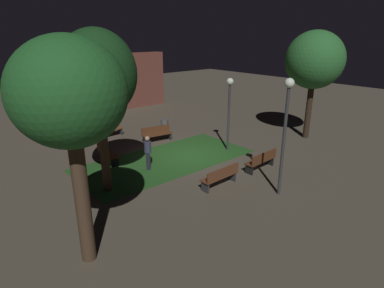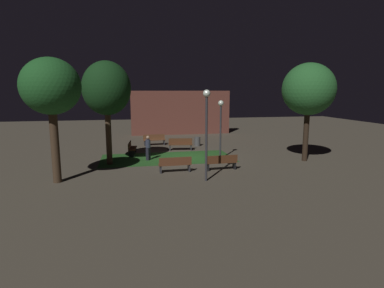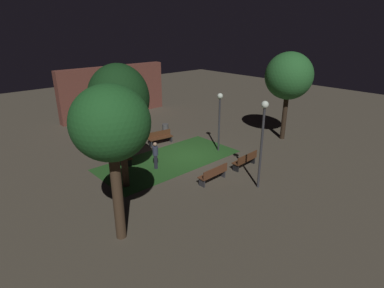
% 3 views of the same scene
% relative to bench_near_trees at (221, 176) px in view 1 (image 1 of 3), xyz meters
% --- Properties ---
extents(ground_plane, '(60.00, 60.00, 0.00)m').
position_rel_bench_near_trees_xyz_m(ground_plane, '(1.33, 3.52, -0.48)').
color(ground_plane, '#4C4438').
extents(grass_lawn, '(8.75, 4.10, 0.01)m').
position_rel_bench_near_trees_xyz_m(grass_lawn, '(0.03, 3.82, -0.48)').
color(grass_lawn, '#23511E').
rests_on(grass_lawn, ground).
extents(bench_near_trees, '(1.81, 0.52, 0.88)m').
position_rel_bench_near_trees_xyz_m(bench_near_trees, '(0.00, 0.00, 0.00)').
color(bench_near_trees, brown).
rests_on(bench_near_trees, ground).
extents(bench_front_left, '(1.82, 0.55, 0.88)m').
position_rel_bench_near_trees_xyz_m(bench_front_left, '(2.67, 0.00, 0.00)').
color(bench_front_left, '#512D19').
rests_on(bench_front_left, ground).
extents(bench_by_lamp, '(1.85, 0.73, 0.88)m').
position_rel_bench_near_trees_xyz_m(bench_by_lamp, '(1.37, 6.54, 0.00)').
color(bench_by_lamp, '#512D19').
rests_on(bench_by_lamp, ground).
extents(bench_front_right, '(1.84, 0.64, 0.88)m').
position_rel_bench_near_trees_xyz_m(bench_front_right, '(-0.41, 9.16, 0.00)').
color(bench_front_right, brown).
rests_on(bench_front_right, ground).
extents(bench_path_side, '(0.65, 1.84, 0.88)m').
position_rel_bench_near_trees_xyz_m(bench_path_side, '(-2.31, 5.53, 0.00)').
color(bench_path_side, '#512D19').
rests_on(bench_path_side, ground).
extents(tree_tall_center, '(3.26, 3.26, 6.20)m').
position_rel_bench_near_trees_xyz_m(tree_tall_center, '(8.65, 1.31, 4.06)').
color(tree_tall_center, '#2D2116').
rests_on(tree_tall_center, ground).
extents(tree_near_wall, '(2.87, 2.87, 6.23)m').
position_rel_bench_near_trees_xyz_m(tree_near_wall, '(-3.67, 2.76, 4.10)').
color(tree_near_wall, '#423021').
rests_on(tree_near_wall, ground).
extents(tree_right_canopy, '(2.77, 2.77, 6.03)m').
position_rel_bench_near_trees_xyz_m(tree_right_canopy, '(-5.99, -0.74, 4.13)').
color(tree_right_canopy, '#423021').
rests_on(tree_right_canopy, ground).
extents(lamp_post_plaza_west, '(0.36, 0.36, 3.87)m').
position_rel_bench_near_trees_xyz_m(lamp_post_plaza_west, '(3.43, 2.86, 2.20)').
color(lamp_post_plaza_west, '#333338').
rests_on(lamp_post_plaza_west, ground).
extents(lamp_post_path_center, '(0.36, 0.36, 4.53)m').
position_rel_bench_near_trees_xyz_m(lamp_post_path_center, '(1.29, -1.95, 2.60)').
color(lamp_post_path_center, '#333338').
rests_on(lamp_post_path_center, ground).
extents(trash_bin, '(0.48, 0.48, 0.74)m').
position_rel_bench_near_trees_xyz_m(trash_bin, '(3.02, 8.08, -0.11)').
color(trash_bin, '#4C4C4C').
rests_on(trash_bin, ground).
extents(pedestrian, '(0.32, 0.34, 1.61)m').
position_rel_bench_near_trees_xyz_m(pedestrian, '(-1.27, 3.44, 0.37)').
color(pedestrian, black).
rests_on(pedestrian, ground).
extents(building_wall_backdrop, '(10.19, 0.80, 4.47)m').
position_rel_bench_near_trees_xyz_m(building_wall_backdrop, '(2.87, 15.41, 1.75)').
color(building_wall_backdrop, brown).
rests_on(building_wall_backdrop, ground).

